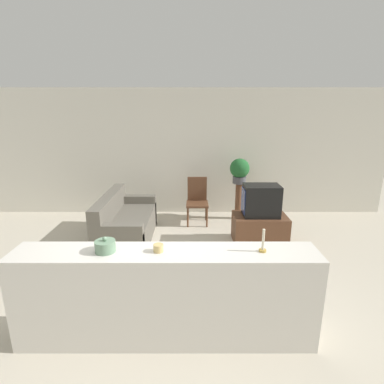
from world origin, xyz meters
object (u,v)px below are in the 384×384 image
object	(u,v)px
television	(259,200)
wooden_chair	(196,199)
couch	(124,225)
decorative_bowl	(104,246)
potted_plant	(238,170)

from	to	relation	value
television	wooden_chair	xyz separation A→B (m)	(-1.07, 0.96, -0.26)
couch	television	world-z (taller)	television
wooden_chair	couch	bearing A→B (deg)	-144.74
television	wooden_chair	size ratio (longest dim) A/B	0.66
wooden_chair	decorative_bowl	xyz separation A→B (m)	(-0.92, -3.27, 0.52)
couch	potted_plant	distance (m)	2.55
television	decorative_bowl	world-z (taller)	decorative_bowl
couch	decorative_bowl	distance (m)	2.49
television	potted_plant	bearing A→B (deg)	99.48
couch	television	size ratio (longest dim) A/B	2.76
wooden_chair	decorative_bowl	size ratio (longest dim) A/B	4.82
wooden_chair	decorative_bowl	distance (m)	3.43
television	couch	bearing A→B (deg)	178.71
potted_plant	wooden_chair	bearing A→B (deg)	-166.41
couch	potted_plant	bearing A→B (deg)	27.40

